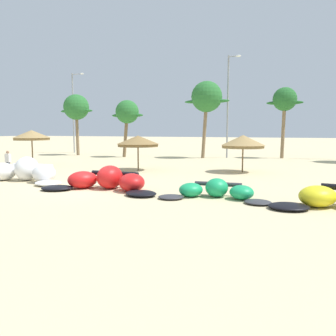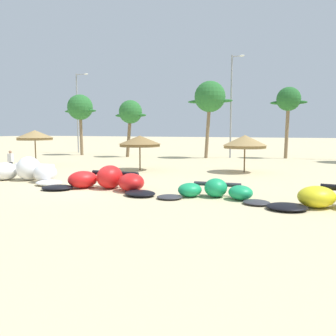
% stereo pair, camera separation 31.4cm
% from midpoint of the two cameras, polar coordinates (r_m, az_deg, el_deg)
% --- Properties ---
extents(ground_plane, '(260.00, 260.00, 0.00)m').
position_cam_midpoint_polar(ground_plane, '(18.11, -13.58, -3.33)').
color(ground_plane, beige).
extents(kite_left, '(6.49, 3.26, 1.43)m').
position_cam_midpoint_polar(kite_left, '(21.74, -23.31, -0.63)').
color(kite_left, white).
rests_on(kite_left, ground).
extents(kite_left_of_center, '(6.43, 3.04, 1.19)m').
position_cam_midpoint_polar(kite_left_of_center, '(17.49, -10.66, -2.09)').
color(kite_left_of_center, black).
rests_on(kite_left_of_center, ground).
extents(kite_center, '(5.05, 2.46, 0.84)m').
position_cam_midpoint_polar(kite_center, '(15.26, 7.35, -3.76)').
color(kite_center, '#333338').
rests_on(kite_center, ground).
extents(beach_umbrella_near_van, '(2.97, 2.97, 2.98)m').
position_cam_midpoint_polar(beach_umbrella_near_van, '(30.38, -21.98, 5.08)').
color(beach_umbrella_near_van, brown).
rests_on(beach_umbrella_near_van, ground).
extents(beach_umbrella_middle, '(3.13, 3.13, 2.59)m').
position_cam_midpoint_polar(beach_umbrella_middle, '(25.51, -5.36, 4.47)').
color(beach_umbrella_middle, brown).
rests_on(beach_umbrella_middle, ground).
extents(beach_umbrella_near_palms, '(3.08, 3.08, 2.64)m').
position_cam_midpoint_polar(beach_umbrella_near_palms, '(24.79, 12.00, 4.32)').
color(beach_umbrella_near_palms, brown).
rests_on(beach_umbrella_near_palms, ground).
extents(person_near_kites, '(0.36, 0.24, 1.62)m').
position_cam_midpoint_polar(person_near_kites, '(25.37, -25.33, 0.82)').
color(person_near_kites, '#383842').
rests_on(person_near_kites, ground).
extents(palm_leftmost, '(4.50, 3.00, 7.19)m').
position_cam_midpoint_polar(palm_leftmost, '(42.68, -15.19, 9.61)').
color(palm_leftmost, '#7F6647').
rests_on(palm_leftmost, ground).
extents(palm_left, '(3.83, 2.56, 6.26)m').
position_cam_midpoint_polar(palm_left, '(38.38, -7.04, 9.09)').
color(palm_left, brown).
rests_on(palm_left, ground).
extents(palm_left_of_gap, '(4.87, 3.25, 8.12)m').
position_cam_midpoint_polar(palm_left_of_gap, '(37.07, 6.19, 11.56)').
color(palm_left_of_gap, '#7F6647').
rests_on(palm_left_of_gap, ground).
extents(palm_center_left, '(3.71, 2.48, 7.45)m').
position_cam_midpoint_polar(palm_center_left, '(38.53, 18.58, 10.54)').
color(palm_center_left, '#7F6647').
rests_on(palm_center_left, ground).
extents(lamppost_west, '(1.89, 0.24, 10.35)m').
position_cam_midpoint_polar(lamppost_west, '(47.37, -15.52, 9.41)').
color(lamppost_west, gray).
rests_on(lamppost_west, ground).
extents(lamppost_west_center, '(1.39, 0.24, 10.82)m').
position_cam_midpoint_polar(lamppost_west_center, '(37.75, 9.79, 10.67)').
color(lamppost_west_center, gray).
rests_on(lamppost_west_center, ground).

